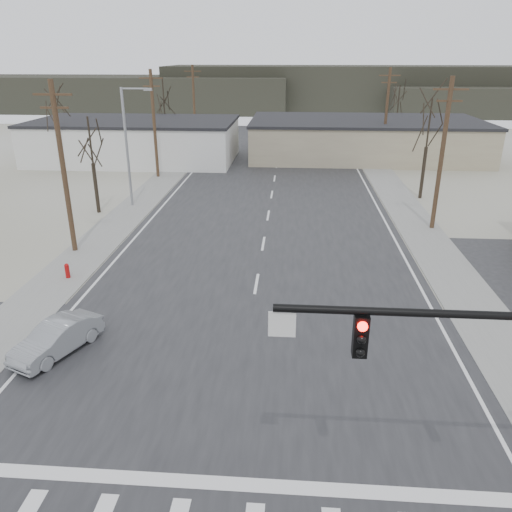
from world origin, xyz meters
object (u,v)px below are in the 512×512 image
(car_far_a, at_px, (288,156))
(car_far_b, at_px, (260,142))
(fire_hydrant, at_px, (67,271))
(sedan_crossing, at_px, (57,338))

(car_far_a, xyz_separation_m, car_far_b, (-3.69, 9.36, 0.02))
(fire_hydrant, xyz_separation_m, sedan_crossing, (2.70, -7.07, 0.24))
(sedan_crossing, distance_m, car_far_b, 48.70)
(fire_hydrant, height_order, sedan_crossing, sedan_crossing)
(fire_hydrant, xyz_separation_m, car_far_b, (7.67, 41.37, 0.28))
(fire_hydrant, distance_m, sedan_crossing, 7.57)
(sedan_crossing, height_order, car_far_a, car_far_a)
(sedan_crossing, relative_size, car_far_b, 0.98)
(sedan_crossing, distance_m, car_far_a, 40.04)
(car_far_a, relative_size, car_far_b, 1.15)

